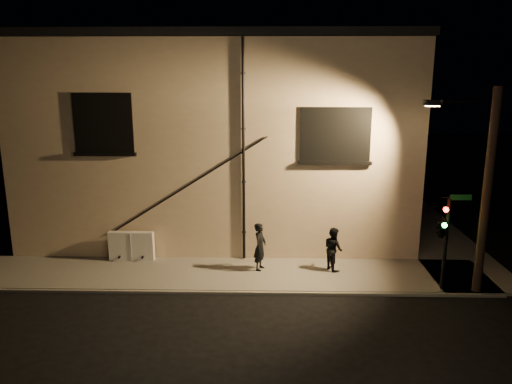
{
  "coord_description": "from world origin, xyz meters",
  "views": [
    {
      "loc": [
        -0.91,
        -15.45,
        7.23
      ],
      "look_at": [
        -1.31,
        1.8,
        3.08
      ],
      "focal_mm": 35.0,
      "sensor_mm": 36.0,
      "label": 1
    }
  ],
  "objects_px": {
    "pedestrian_b": "(333,249)",
    "pedestrian_a": "(260,247)",
    "traffic_signal": "(442,227)",
    "streetlamp_pole": "(483,187)",
    "utility_cabinet": "(132,246)"
  },
  "relations": [
    {
      "from": "pedestrian_b",
      "to": "pedestrian_a",
      "type": "bearing_deg",
      "value": 66.73
    },
    {
      "from": "utility_cabinet",
      "to": "traffic_signal",
      "type": "distance_m",
      "value": 11.35
    },
    {
      "from": "utility_cabinet",
      "to": "streetlamp_pole",
      "type": "bearing_deg",
      "value": -11.44
    },
    {
      "from": "traffic_signal",
      "to": "streetlamp_pole",
      "type": "height_order",
      "value": "streetlamp_pole"
    },
    {
      "from": "pedestrian_b",
      "to": "streetlamp_pole",
      "type": "height_order",
      "value": "streetlamp_pole"
    },
    {
      "from": "utility_cabinet",
      "to": "pedestrian_a",
      "type": "distance_m",
      "value": 5.07
    },
    {
      "from": "traffic_signal",
      "to": "streetlamp_pole",
      "type": "distance_m",
      "value": 1.8
    },
    {
      "from": "pedestrian_b",
      "to": "streetlamp_pole",
      "type": "relative_size",
      "value": 0.24
    },
    {
      "from": "pedestrian_b",
      "to": "streetlamp_pole",
      "type": "distance_m",
      "value": 5.49
    },
    {
      "from": "pedestrian_a",
      "to": "streetlamp_pole",
      "type": "bearing_deg",
      "value": -84.6
    },
    {
      "from": "utility_cabinet",
      "to": "pedestrian_b",
      "type": "relative_size",
      "value": 1.07
    },
    {
      "from": "pedestrian_b",
      "to": "utility_cabinet",
      "type": "bearing_deg",
      "value": 59.81
    },
    {
      "from": "utility_cabinet",
      "to": "pedestrian_a",
      "type": "bearing_deg",
      "value": -9.49
    },
    {
      "from": "pedestrian_a",
      "to": "traffic_signal",
      "type": "bearing_deg",
      "value": -87.47
    },
    {
      "from": "utility_cabinet",
      "to": "pedestrian_a",
      "type": "relative_size",
      "value": 0.98
    }
  ]
}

